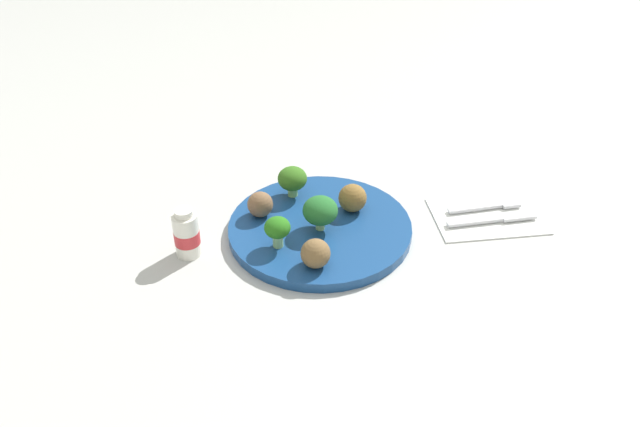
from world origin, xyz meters
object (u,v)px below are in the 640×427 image
at_px(broccoli_floret_far_rim, 277,229).
at_px(meatball_mid_right, 353,198).
at_px(knife, 496,219).
at_px(fork, 488,206).
at_px(plate, 320,229).
at_px(meatball_front_right, 260,204).
at_px(napkin, 487,215).
at_px(broccoli_floret_back_left, 292,179).
at_px(yogurt_bottle, 187,234).
at_px(meatball_center, 316,253).
at_px(broccoli_floret_mid_left, 320,211).

height_order(broccoli_floret_far_rim, meatball_mid_right, broccoli_floret_far_rim).
bearing_deg(knife, fork, 94.67).
relative_size(plate, meatball_front_right, 7.01).
height_order(meatball_mid_right, fork, meatball_mid_right).
distance_m(napkin, fork, 0.02).
bearing_deg(broccoli_floret_far_rim, meatball_front_right, 109.56).
bearing_deg(plate, knife, 3.47).
height_order(plate, broccoli_floret_back_left, broccoli_floret_back_left).
distance_m(plate, meatball_mid_right, 0.07).
height_order(broccoli_floret_far_rim, napkin, broccoli_floret_far_rim).
relative_size(broccoli_floret_back_left, knife, 0.35).
distance_m(plate, napkin, 0.27).
bearing_deg(broccoli_floret_back_left, meatball_front_right, -132.29).
bearing_deg(knife, meatball_front_right, 178.26).
height_order(broccoli_floret_back_left, napkin, broccoli_floret_back_left).
distance_m(broccoli_floret_far_rim, knife, 0.35).
bearing_deg(plate, napkin, 7.17).
bearing_deg(meatball_mid_right, yogurt_bottle, -161.48).
bearing_deg(napkin, knife, -62.30).
bearing_deg(meatball_center, broccoli_floret_mid_left, 84.29).
height_order(fork, yogurt_bottle, yogurt_bottle).
bearing_deg(napkin, broccoli_floret_mid_left, -170.55).
bearing_deg(broccoli_floret_far_rim, napkin, 14.49).
bearing_deg(meatball_mid_right, fork, 4.00).
bearing_deg(knife, napkin, 117.70).
distance_m(plate, yogurt_bottle, 0.20).
distance_m(meatball_center, yogurt_bottle, 0.19).
xyz_separation_m(broccoli_floret_far_rim, fork, (0.34, 0.10, -0.04)).
height_order(meatball_center, napkin, meatball_center).
distance_m(meatball_mid_right, napkin, 0.22).
relative_size(broccoli_floret_far_rim, yogurt_bottle, 0.62).
bearing_deg(meatball_front_right, yogurt_bottle, -144.73).
height_order(meatball_center, fork, meatball_center).
distance_m(plate, knife, 0.28).
xyz_separation_m(broccoli_floret_back_left, yogurt_bottle, (-0.15, -0.13, -0.01)).
xyz_separation_m(fork, knife, (0.00, -0.04, -0.00)).
xyz_separation_m(broccoli_floret_back_left, knife, (0.32, -0.07, -0.04)).
distance_m(plate, broccoli_floret_mid_left, 0.04).
distance_m(broccoli_floret_mid_left, napkin, 0.28).
bearing_deg(broccoli_floret_far_rim, broccoli_floret_back_left, 80.92).
bearing_deg(meatball_mid_right, plate, -144.22).
height_order(plate, broccoli_floret_far_rim, broccoli_floret_far_rim).
relative_size(meatball_center, fork, 0.35).
bearing_deg(fork, napkin, -107.01).
height_order(broccoli_floret_mid_left, meatball_mid_right, broccoli_floret_mid_left).
bearing_deg(meatball_center, fork, 28.10).
xyz_separation_m(meatball_mid_right, meatball_front_right, (-0.14, -0.01, -0.00)).
xyz_separation_m(meatball_front_right, yogurt_bottle, (-0.10, -0.07, -0.00)).
bearing_deg(knife, broccoli_floret_far_rim, -168.58).
relative_size(plate, broccoli_floret_back_left, 5.55).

